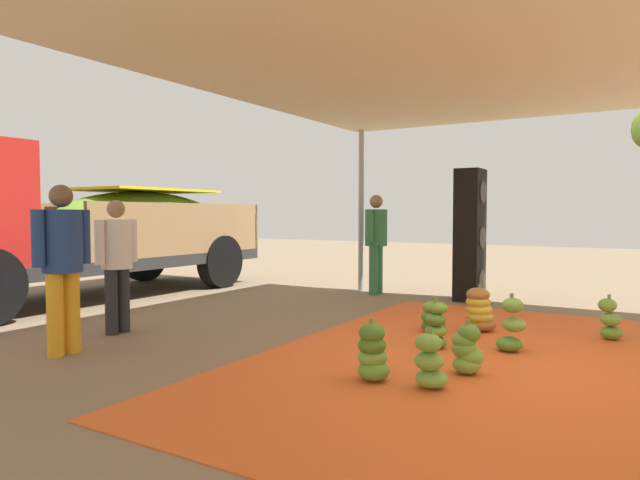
# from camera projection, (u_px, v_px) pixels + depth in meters

# --- Properties ---
(ground_plane) EXTENTS (40.00, 40.00, 0.00)m
(ground_plane) POSITION_uv_depth(u_px,v_px,m) (243.00, 329.00, 6.83)
(ground_plane) COLOR #7F6B51
(tarp_orange) EXTENTS (6.05, 4.16, 0.01)m
(tarp_orange) POSITION_uv_depth(u_px,v_px,m) (490.00, 362.00, 5.29)
(tarp_orange) COLOR #E05B23
(tarp_orange) RESTS_ON ground
(tent_canopy) EXTENTS (8.00, 7.00, 3.00)m
(tent_canopy) POSITION_uv_depth(u_px,v_px,m) (506.00, 52.00, 5.11)
(tent_canopy) COLOR #9EA0A5
(tent_canopy) RESTS_ON ground
(banana_bunch_0) EXTENTS (0.34, 0.33, 0.54)m
(banana_bunch_0) POSITION_uv_depth(u_px,v_px,m) (436.00, 327.00, 5.80)
(banana_bunch_0) COLOR #518428
(banana_bunch_0) RESTS_ON tarp_orange
(banana_bunch_1) EXTENTS (0.39, 0.37, 0.42)m
(banana_bunch_1) POSITION_uv_depth(u_px,v_px,m) (433.00, 318.00, 6.59)
(banana_bunch_1) COLOR #477523
(banana_bunch_1) RESTS_ON tarp_orange
(banana_bunch_2) EXTENTS (0.32, 0.35, 0.48)m
(banana_bunch_2) POSITION_uv_depth(u_px,v_px,m) (467.00, 350.00, 4.87)
(banana_bunch_2) COLOR #75A83D
(banana_bunch_2) RESTS_ON tarp_orange
(banana_bunch_3) EXTENTS (0.34, 0.32, 0.49)m
(banana_bunch_3) POSITION_uv_depth(u_px,v_px,m) (430.00, 363.00, 4.46)
(banana_bunch_3) COLOR #75A83D
(banana_bunch_3) RESTS_ON tarp_orange
(banana_bunch_5) EXTENTS (0.46, 0.46, 0.56)m
(banana_bunch_5) POSITION_uv_depth(u_px,v_px,m) (480.00, 311.00, 6.64)
(banana_bunch_5) COLOR #996628
(banana_bunch_5) RESTS_ON tarp_orange
(banana_bunch_6) EXTENTS (0.34, 0.33, 0.51)m
(banana_bunch_6) POSITION_uv_depth(u_px,v_px,m) (610.00, 321.00, 6.19)
(banana_bunch_6) COLOR #60932D
(banana_bunch_6) RESTS_ON tarp_orange
(banana_bunch_7) EXTENTS (0.36, 0.37, 0.59)m
(banana_bunch_7) POSITION_uv_depth(u_px,v_px,m) (512.00, 327.00, 5.67)
(banana_bunch_7) COLOR #518428
(banana_bunch_7) RESTS_ON tarp_orange
(banana_bunch_8) EXTENTS (0.39, 0.39, 0.52)m
(banana_bunch_8) POSITION_uv_depth(u_px,v_px,m) (372.00, 353.00, 4.69)
(banana_bunch_8) COLOR #60932D
(banana_bunch_8) RESTS_ON tarp_orange
(cargo_truck_main) EXTENTS (6.47, 2.42, 2.40)m
(cargo_truck_main) POSITION_uv_depth(u_px,v_px,m) (71.00, 226.00, 9.08)
(cargo_truck_main) COLOR #2D2D2D
(cargo_truck_main) RESTS_ON ground
(worker_0) EXTENTS (0.58, 0.35, 1.58)m
(worker_0) POSITION_uv_depth(u_px,v_px,m) (117.00, 256.00, 6.53)
(worker_0) COLOR #26262D
(worker_0) RESTS_ON ground
(worker_1) EXTENTS (0.64, 0.39, 1.74)m
(worker_1) POSITION_uv_depth(u_px,v_px,m) (376.00, 236.00, 9.73)
(worker_1) COLOR #337A4C
(worker_1) RESTS_ON ground
(worker_2) EXTENTS (0.62, 0.38, 1.71)m
(worker_2) POSITION_uv_depth(u_px,v_px,m) (62.00, 256.00, 5.54)
(worker_2) COLOR orange
(worker_2) RESTS_ON ground
(speaker_stack) EXTENTS (0.56, 0.41, 2.14)m
(speaker_stack) POSITION_uv_depth(u_px,v_px,m) (470.00, 235.00, 9.02)
(speaker_stack) COLOR black
(speaker_stack) RESTS_ON ground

